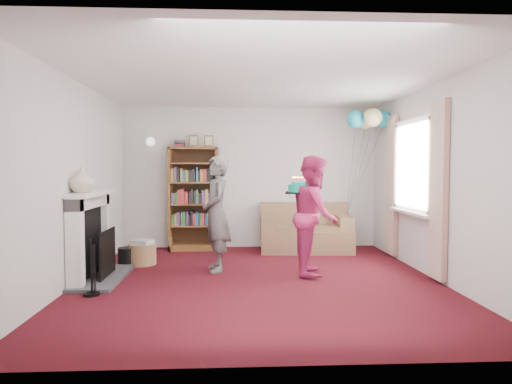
{
  "coord_description": "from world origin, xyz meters",
  "views": [
    {
      "loc": [
        -0.33,
        -5.68,
        1.42
      ],
      "look_at": [
        -0.0,
        0.6,
        1.09
      ],
      "focal_mm": 32.0,
      "sensor_mm": 36.0,
      "label": 1
    }
  ],
  "objects": [
    {
      "name": "wall_right",
      "position": [
        2.26,
        0.0,
        1.25
      ],
      "size": [
        0.02,
        5.0,
        2.5
      ],
      "primitive_type": "cube",
      "color": "silver",
      "rests_on": "ground"
    },
    {
      "name": "wicker_basket",
      "position": [
        -1.66,
        1.05,
        0.17
      ],
      "size": [
        0.41,
        0.41,
        0.37
      ],
      "rotation": [
        0.0,
        0.0,
        -0.39
      ],
      "color": "#987446",
      "rests_on": "ground"
    },
    {
      "name": "bookcase",
      "position": [
        -1.0,
        2.3,
        0.88
      ],
      "size": [
        0.84,
        0.42,
        1.99
      ],
      "color": "#472B14",
      "rests_on": "ground"
    },
    {
      "name": "person_striped",
      "position": [
        -0.55,
        0.58,
        0.79
      ],
      "size": [
        0.48,
        0.64,
        1.58
      ],
      "primitive_type": "imported",
      "rotation": [
        0.0,
        0.0,
        -1.38
      ],
      "color": "black",
      "rests_on": "ground"
    },
    {
      "name": "window_bay",
      "position": [
        2.21,
        0.6,
        1.2
      ],
      "size": [
        0.14,
        2.02,
        2.2
      ],
      "color": "white",
      "rests_on": "ground"
    },
    {
      "name": "wall_back",
      "position": [
        0.0,
        2.51,
        1.25
      ],
      "size": [
        4.5,
        0.02,
        2.5
      ],
      "primitive_type": "cube",
      "color": "silver",
      "rests_on": "ground"
    },
    {
      "name": "wall_left",
      "position": [
        -2.26,
        0.0,
        1.25
      ],
      "size": [
        0.02,
        5.0,
        2.5
      ],
      "primitive_type": "cube",
      "color": "silver",
      "rests_on": "ground"
    },
    {
      "name": "ground",
      "position": [
        0.0,
        0.0,
        0.0
      ],
      "size": [
        5.0,
        5.0,
        0.0
      ],
      "primitive_type": "plane",
      "color": "#35080C",
      "rests_on": "ground"
    },
    {
      "name": "wall_sconce",
      "position": [
        -1.75,
        2.36,
        1.88
      ],
      "size": [
        0.16,
        0.23,
        0.16
      ],
      "color": "gold",
      "rests_on": "ground"
    },
    {
      "name": "person_magenta",
      "position": [
        0.77,
        0.33,
        0.79
      ],
      "size": [
        0.72,
        0.86,
        1.59
      ],
      "primitive_type": "imported",
      "rotation": [
        0.0,
        0.0,
        1.41
      ],
      "color": "#AE2256",
      "rests_on": "ground"
    },
    {
      "name": "mantel_vase",
      "position": [
        -2.12,
        -0.15,
        1.28
      ],
      "size": [
        0.36,
        0.36,
        0.3
      ],
      "primitive_type": "imported",
      "rotation": [
        0.0,
        0.0,
        -0.29
      ],
      "color": "beige",
      "rests_on": "fireplace"
    },
    {
      "name": "sofa",
      "position": [
        0.93,
        2.06,
        0.31
      ],
      "size": [
        1.53,
        0.81,
        0.81
      ],
      "rotation": [
        0.0,
        0.0,
        -0.07
      ],
      "color": "brown",
      "rests_on": "ground"
    },
    {
      "name": "birthday_cake",
      "position": [
        0.59,
        0.4,
        1.15
      ],
      "size": [
        0.39,
        0.39,
        0.22
      ],
      "rotation": [
        0.0,
        0.0,
        -0.16
      ],
      "color": "black",
      "rests_on": "ground"
    },
    {
      "name": "fireplace",
      "position": [
        -2.09,
        0.19,
        0.51
      ],
      "size": [
        0.55,
        1.8,
        1.12
      ],
      "color": "#3F3F42",
      "rests_on": "ground"
    },
    {
      "name": "balloons",
      "position": [
        1.9,
        1.7,
        2.22
      ],
      "size": [
        0.74,
        0.74,
        1.73
      ],
      "color": "#3F3F3F",
      "rests_on": "ground"
    },
    {
      "name": "ceiling",
      "position": [
        0.0,
        0.0,
        2.5
      ],
      "size": [
        4.5,
        5.0,
        0.01
      ],
      "primitive_type": "cube",
      "color": "white",
      "rests_on": "wall_back"
    }
  ]
}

